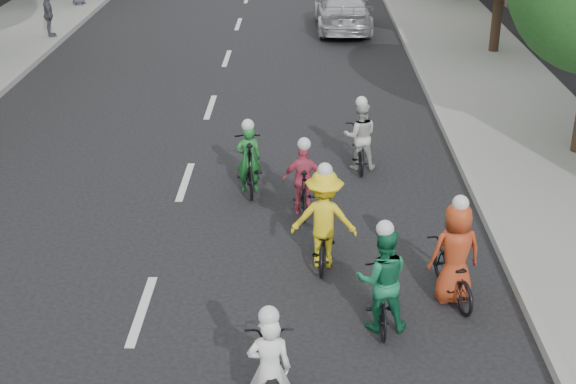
{
  "coord_description": "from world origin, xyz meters",
  "views": [
    {
      "loc": [
        2.5,
        -10.61,
        6.91
      ],
      "look_at": [
        2.25,
        2.33,
        1.0
      ],
      "focal_mm": 50.0,
      "sensor_mm": 36.0,
      "label": 1
    }
  ],
  "objects_px": {
    "cyclist_4": "(381,286)",
    "cyclist_1": "(249,162)",
    "cyclist_5": "(304,184)",
    "cyclist_6": "(270,379)",
    "cyclist_0": "(324,226)",
    "cyclist_3": "(360,142)",
    "spectator_1": "(49,15)",
    "follow_car_lead": "(343,11)",
    "cyclist_2": "(454,263)"
  },
  "relations": [
    {
      "from": "cyclist_1",
      "to": "cyclist_2",
      "type": "bearing_deg",
      "value": 122.54
    },
    {
      "from": "cyclist_3",
      "to": "cyclist_5",
      "type": "distance_m",
      "value": 2.6
    },
    {
      "from": "cyclist_2",
      "to": "cyclist_6",
      "type": "relative_size",
      "value": 0.98
    },
    {
      "from": "cyclist_1",
      "to": "cyclist_3",
      "type": "relative_size",
      "value": 1.15
    },
    {
      "from": "cyclist_3",
      "to": "follow_car_lead",
      "type": "relative_size",
      "value": 0.35
    },
    {
      "from": "cyclist_3",
      "to": "cyclist_5",
      "type": "bearing_deg",
      "value": 61.08
    },
    {
      "from": "cyclist_4",
      "to": "cyclist_1",
      "type": "bearing_deg",
      "value": -66.54
    },
    {
      "from": "cyclist_3",
      "to": "cyclist_0",
      "type": "bearing_deg",
      "value": 77.77
    },
    {
      "from": "cyclist_4",
      "to": "follow_car_lead",
      "type": "height_order",
      "value": "cyclist_4"
    },
    {
      "from": "cyclist_1",
      "to": "spectator_1",
      "type": "bearing_deg",
      "value": -65.76
    },
    {
      "from": "spectator_1",
      "to": "cyclist_6",
      "type": "bearing_deg",
      "value": -177.85
    },
    {
      "from": "cyclist_2",
      "to": "cyclist_4",
      "type": "distance_m",
      "value": 1.46
    },
    {
      "from": "cyclist_0",
      "to": "cyclist_1",
      "type": "distance_m",
      "value": 3.42
    },
    {
      "from": "cyclist_1",
      "to": "spectator_1",
      "type": "distance_m",
      "value": 14.87
    },
    {
      "from": "cyclist_3",
      "to": "follow_car_lead",
      "type": "xyz_separation_m",
      "value": [
        0.19,
        13.22,
        0.12
      ]
    },
    {
      "from": "cyclist_2",
      "to": "cyclist_5",
      "type": "bearing_deg",
      "value": -63.87
    },
    {
      "from": "cyclist_6",
      "to": "cyclist_0",
      "type": "bearing_deg",
      "value": -104.11
    },
    {
      "from": "cyclist_1",
      "to": "spectator_1",
      "type": "relative_size",
      "value": 1.27
    },
    {
      "from": "cyclist_3",
      "to": "spectator_1",
      "type": "bearing_deg",
      "value": -48.85
    },
    {
      "from": "spectator_1",
      "to": "cyclist_0",
      "type": "bearing_deg",
      "value": -170.7
    },
    {
      "from": "cyclist_4",
      "to": "cyclist_0",
      "type": "bearing_deg",
      "value": -67.85
    },
    {
      "from": "cyclist_0",
      "to": "cyclist_5",
      "type": "xyz_separation_m",
      "value": [
        -0.34,
        2.05,
        -0.14
      ]
    },
    {
      "from": "cyclist_4",
      "to": "cyclist_6",
      "type": "distance_m",
      "value": 2.6
    },
    {
      "from": "cyclist_3",
      "to": "cyclist_4",
      "type": "xyz_separation_m",
      "value": [
        -0.07,
        -6.23,
        0.1
      ]
    },
    {
      "from": "cyclist_0",
      "to": "follow_car_lead",
      "type": "distance_m",
      "value": 17.59
    },
    {
      "from": "cyclist_6",
      "to": "spectator_1",
      "type": "height_order",
      "value": "cyclist_6"
    },
    {
      "from": "cyclist_2",
      "to": "spectator_1",
      "type": "xyz_separation_m",
      "value": [
        -11.34,
        16.82,
        0.27
      ]
    },
    {
      "from": "spectator_1",
      "to": "follow_car_lead",
      "type": "bearing_deg",
      "value": -101.31
    },
    {
      "from": "cyclist_4",
      "to": "spectator_1",
      "type": "height_order",
      "value": "cyclist_4"
    },
    {
      "from": "cyclist_2",
      "to": "follow_car_lead",
      "type": "distance_m",
      "value": 18.67
    },
    {
      "from": "cyclist_6",
      "to": "spectator_1",
      "type": "relative_size",
      "value": 1.24
    },
    {
      "from": "cyclist_1",
      "to": "cyclist_4",
      "type": "xyz_separation_m",
      "value": [
        2.29,
        -4.98,
        0.08
      ]
    },
    {
      "from": "cyclist_2",
      "to": "follow_car_lead",
      "type": "height_order",
      "value": "cyclist_2"
    },
    {
      "from": "cyclist_3",
      "to": "cyclist_4",
      "type": "bearing_deg",
      "value": 88.73
    },
    {
      "from": "cyclist_0",
      "to": "cyclist_4",
      "type": "bearing_deg",
      "value": 118.01
    },
    {
      "from": "follow_car_lead",
      "to": "spectator_1",
      "type": "height_order",
      "value": "spectator_1"
    },
    {
      "from": "cyclist_0",
      "to": "cyclist_3",
      "type": "height_order",
      "value": "cyclist_0"
    },
    {
      "from": "cyclist_4",
      "to": "cyclist_2",
      "type": "bearing_deg",
      "value": -147.71
    },
    {
      "from": "cyclist_4",
      "to": "follow_car_lead",
      "type": "xyz_separation_m",
      "value": [
        0.26,
        19.45,
        0.02
      ]
    },
    {
      "from": "follow_car_lead",
      "to": "cyclist_4",
      "type": "bearing_deg",
      "value": 87.7
    },
    {
      "from": "cyclist_5",
      "to": "follow_car_lead",
      "type": "height_order",
      "value": "cyclist_5"
    },
    {
      "from": "cyclist_2",
      "to": "cyclist_6",
      "type": "xyz_separation_m",
      "value": [
        -2.8,
        -2.87,
        -0.08
      ]
    },
    {
      "from": "spectator_1",
      "to": "cyclist_4",
      "type": "bearing_deg",
      "value": -171.43
    },
    {
      "from": "cyclist_1",
      "to": "cyclist_5",
      "type": "height_order",
      "value": "cyclist_1"
    },
    {
      "from": "cyclist_0",
      "to": "spectator_1",
      "type": "height_order",
      "value": "cyclist_0"
    },
    {
      "from": "cyclist_5",
      "to": "cyclist_3",
      "type": "bearing_deg",
      "value": -120.15
    },
    {
      "from": "cyclist_0",
      "to": "cyclist_2",
      "type": "relative_size",
      "value": 1.03
    },
    {
      "from": "cyclist_1",
      "to": "cyclist_5",
      "type": "xyz_separation_m",
      "value": [
        1.13,
        -1.04,
        -0.02
      ]
    },
    {
      "from": "cyclist_4",
      "to": "spectator_1",
      "type": "distance_m",
      "value": 20.32
    },
    {
      "from": "cyclist_1",
      "to": "cyclist_3",
      "type": "bearing_deg",
      "value": -159.69
    }
  ]
}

